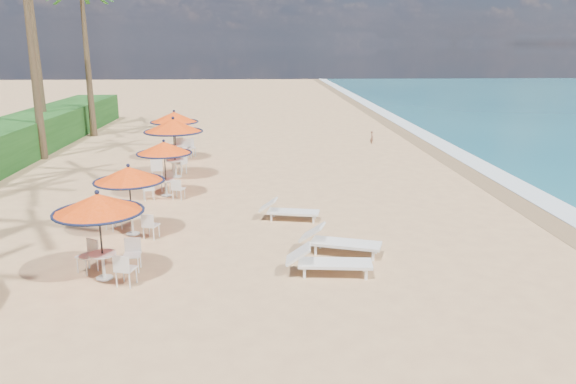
# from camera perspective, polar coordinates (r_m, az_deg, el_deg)

# --- Properties ---
(ground) EXTENTS (160.00, 160.00, 0.00)m
(ground) POSITION_cam_1_polar(r_m,az_deg,el_deg) (14.45, 1.65, -7.88)
(ground) COLOR tan
(ground) RESTS_ON ground
(foam_strip) EXTENTS (1.20, 140.00, 0.04)m
(foam_strip) POSITION_cam_1_polar(r_m,az_deg,el_deg) (26.10, 20.61, 1.52)
(foam_strip) COLOR white
(foam_strip) RESTS_ON ground
(wetsand_band) EXTENTS (1.40, 140.00, 0.02)m
(wetsand_band) POSITION_cam_1_polar(r_m,az_deg,el_deg) (25.75, 18.78, 1.52)
(wetsand_band) COLOR olive
(wetsand_band) RESTS_ON ground
(station_0) EXTENTS (2.15, 2.15, 2.25)m
(station_0) POSITION_cam_1_polar(r_m,az_deg,el_deg) (14.12, -18.49, -2.13)
(station_0) COLOR black
(station_0) RESTS_ON ground
(station_1) EXTENTS (2.09, 2.09, 2.18)m
(station_1) POSITION_cam_1_polar(r_m,az_deg,el_deg) (17.21, -15.84, 1.11)
(station_1) COLOR black
(station_1) RESTS_ON ground
(station_2) EXTENTS (2.07, 2.07, 2.16)m
(station_2) POSITION_cam_1_polar(r_m,az_deg,el_deg) (21.40, -12.47, 3.71)
(station_2) COLOR black
(station_2) RESTS_ON ground
(station_3) EXTENTS (2.51, 2.51, 2.62)m
(station_3) POSITION_cam_1_polar(r_m,az_deg,el_deg) (24.43, -11.61, 5.90)
(station_3) COLOR black
(station_3) RESTS_ON ground
(station_4) EXTENTS (2.36, 2.43, 2.46)m
(station_4) POSITION_cam_1_polar(r_m,az_deg,el_deg) (28.41, -11.30, 6.90)
(station_4) COLOR black
(station_4) RESTS_ON ground
(lounger_near) EXTENTS (2.19, 0.88, 0.76)m
(lounger_near) POSITION_cam_1_polar(r_m,az_deg,el_deg) (14.04, 3.88, -7.02)
(lounger_near) COLOR white
(lounger_near) RESTS_ON ground
(lounger_mid) EXTENTS (2.32, 1.36, 0.79)m
(lounger_mid) POSITION_cam_1_polar(r_m,az_deg,el_deg) (15.42, 5.05, -4.96)
(lounger_mid) COLOR white
(lounger_mid) RESTS_ON ground
(lounger_far) EXTENTS (2.02, 0.98, 0.70)m
(lounger_far) POSITION_cam_1_polar(r_m,az_deg,el_deg) (18.29, -0.09, -1.86)
(lounger_far) COLOR white
(lounger_far) RESTS_ON ground
(person) EXTENTS (0.22, 0.32, 0.81)m
(person) POSITION_cam_1_polar(r_m,az_deg,el_deg) (32.61, 8.52, 5.53)
(person) COLOR #8D5F48
(person) RESTS_ON ground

